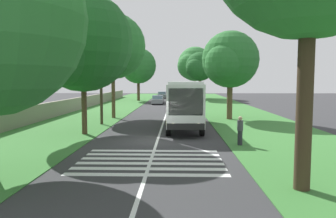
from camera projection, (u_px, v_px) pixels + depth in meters
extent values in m
plane|color=#333335|center=(157.00, 141.00, 20.38)|extent=(160.00, 160.00, 0.00)
cube|color=#387533|center=(91.00, 115.00, 35.55)|extent=(120.00, 8.00, 0.04)
cube|color=#387533|center=(241.00, 116.00, 35.08)|extent=(120.00, 8.00, 0.04)
cube|color=silver|center=(166.00, 116.00, 35.32)|extent=(110.00, 0.16, 0.01)
cube|color=white|center=(184.00, 102.00, 26.09)|extent=(11.00, 2.50, 2.90)
cube|color=slate|center=(184.00, 95.00, 26.34)|extent=(9.68, 2.54, 0.85)
cube|color=slate|center=(186.00, 102.00, 20.62)|extent=(0.08, 2.20, 1.74)
cube|color=#B29E19|center=(184.00, 114.00, 26.18)|extent=(10.78, 2.53, 0.36)
cube|color=white|center=(184.00, 83.00, 25.96)|extent=(10.56, 2.30, 0.18)
cube|color=black|center=(186.00, 127.00, 20.64)|extent=(0.16, 2.40, 0.40)
sphere|color=#F2EDCC|center=(173.00, 124.00, 20.71)|extent=(0.24, 0.24, 0.24)
sphere|color=#F2EDCC|center=(198.00, 125.00, 20.66)|extent=(0.24, 0.24, 0.24)
cylinder|color=black|center=(168.00, 128.00, 22.37)|extent=(1.10, 0.32, 1.10)
cylinder|color=black|center=(171.00, 116.00, 29.74)|extent=(1.10, 0.32, 1.10)
cylinder|color=black|center=(202.00, 128.00, 22.31)|extent=(1.10, 0.32, 1.10)
cylinder|color=black|center=(196.00, 116.00, 29.68)|extent=(1.10, 0.32, 1.10)
cube|color=silver|center=(146.00, 175.00, 13.08)|extent=(0.45, 6.80, 0.01)
cube|color=silver|center=(148.00, 169.00, 13.98)|extent=(0.45, 6.80, 0.01)
cube|color=silver|center=(150.00, 163.00, 14.87)|extent=(0.45, 6.80, 0.01)
cube|color=silver|center=(151.00, 159.00, 15.77)|extent=(0.45, 6.80, 0.01)
cube|color=silver|center=(153.00, 155.00, 16.67)|extent=(0.45, 6.80, 0.01)
cube|color=silver|center=(154.00, 151.00, 17.56)|extent=(0.45, 6.80, 0.01)
cube|color=gray|center=(181.00, 104.00, 44.73)|extent=(4.30, 1.75, 0.70)
cube|color=slate|center=(181.00, 100.00, 44.58)|extent=(2.00, 1.61, 0.55)
cylinder|color=black|center=(175.00, 107.00, 43.43)|extent=(0.64, 0.22, 0.64)
cylinder|color=black|center=(175.00, 105.00, 46.12)|extent=(0.64, 0.22, 0.64)
cylinder|color=black|center=(187.00, 107.00, 43.38)|extent=(0.64, 0.22, 0.64)
cylinder|color=black|center=(186.00, 105.00, 46.07)|extent=(0.64, 0.22, 0.64)
cube|color=gray|center=(158.00, 101.00, 52.91)|extent=(4.30, 1.75, 0.70)
cube|color=slate|center=(158.00, 97.00, 52.76)|extent=(2.00, 1.61, 0.55)
cylinder|color=black|center=(152.00, 103.00, 51.61)|extent=(0.64, 0.22, 0.64)
cylinder|color=black|center=(154.00, 102.00, 54.29)|extent=(0.64, 0.22, 0.64)
cylinder|color=black|center=(162.00, 103.00, 51.56)|extent=(0.64, 0.22, 0.64)
cylinder|color=black|center=(163.00, 102.00, 54.25)|extent=(0.64, 0.22, 0.64)
cube|color=black|center=(179.00, 98.00, 62.38)|extent=(4.30, 1.75, 0.70)
cube|color=slate|center=(179.00, 95.00, 62.23)|extent=(2.00, 1.61, 0.55)
cylinder|color=black|center=(175.00, 99.00, 61.08)|extent=(0.64, 0.22, 0.64)
cylinder|color=black|center=(175.00, 98.00, 63.77)|extent=(0.64, 0.22, 0.64)
cylinder|color=black|center=(183.00, 99.00, 61.03)|extent=(0.64, 0.22, 0.64)
cylinder|color=black|center=(183.00, 99.00, 63.72)|extent=(0.64, 0.22, 0.64)
cube|color=gray|center=(162.00, 96.00, 70.98)|extent=(4.30, 1.75, 0.70)
cube|color=slate|center=(162.00, 93.00, 70.83)|extent=(2.00, 1.61, 0.55)
cylinder|color=black|center=(158.00, 97.00, 69.68)|extent=(0.64, 0.22, 0.64)
cylinder|color=black|center=(159.00, 96.00, 72.36)|extent=(0.64, 0.22, 0.64)
cylinder|color=black|center=(165.00, 97.00, 69.63)|extent=(0.64, 0.22, 0.64)
cylinder|color=black|center=(166.00, 96.00, 72.32)|extent=(0.64, 0.22, 0.64)
cylinder|color=brown|center=(113.00, 91.00, 32.78)|extent=(0.36, 0.36, 5.39)
sphere|color=#286B2D|center=(113.00, 46.00, 32.39)|extent=(6.57, 6.57, 6.57)
sphere|color=#286B2D|center=(116.00, 53.00, 34.39)|extent=(4.70, 4.70, 4.70)
sphere|color=#286B2D|center=(99.00, 50.00, 30.82)|extent=(4.07, 4.07, 4.07)
cylinder|color=#4C3826|center=(84.00, 102.00, 22.75)|extent=(0.37, 0.37, 4.52)
sphere|color=#1E5623|center=(83.00, 42.00, 22.39)|extent=(6.92, 6.92, 6.92)
sphere|color=#1E5623|center=(91.00, 52.00, 24.50)|extent=(4.83, 4.83, 4.83)
sphere|color=#1E5623|center=(59.00, 47.00, 20.74)|extent=(5.07, 5.07, 5.07)
cylinder|color=#4C3826|center=(138.00, 88.00, 61.39)|extent=(0.53, 0.53, 4.73)
sphere|color=#286B2D|center=(138.00, 66.00, 61.02)|extent=(6.69, 6.69, 6.69)
sphere|color=#286B2D|center=(140.00, 69.00, 63.07)|extent=(4.07, 4.07, 4.07)
sphere|color=#286B2D|center=(132.00, 68.00, 59.43)|extent=(3.70, 3.70, 3.70)
sphere|color=#337A38|center=(15.00, 40.00, 13.77)|extent=(4.91, 4.91, 4.91)
cylinder|color=brown|center=(230.00, 97.00, 31.71)|extent=(0.53, 0.53, 4.30)
sphere|color=#286B2D|center=(230.00, 59.00, 31.40)|extent=(5.50, 5.50, 5.50)
sphere|color=#286B2D|center=(228.00, 65.00, 33.08)|extent=(3.65, 3.65, 3.65)
sphere|color=#286B2D|center=(224.00, 63.00, 30.09)|extent=(3.52, 3.52, 3.52)
cylinder|color=#3D2D1E|center=(200.00, 87.00, 62.77)|extent=(0.56, 0.56, 4.96)
sphere|color=#1E5623|center=(200.00, 67.00, 62.42)|extent=(5.53, 5.53, 5.53)
sphere|color=#1E5623|center=(199.00, 69.00, 64.11)|extent=(3.98, 3.98, 3.98)
sphere|color=#1E5623|center=(196.00, 68.00, 61.10)|extent=(3.81, 3.81, 3.81)
cylinder|color=#3D2D1E|center=(195.00, 86.00, 70.09)|extent=(0.46, 0.46, 5.34)
sphere|color=#337A38|center=(195.00, 64.00, 69.68)|extent=(7.36, 7.36, 7.36)
sphere|color=#337A38|center=(194.00, 67.00, 71.93)|extent=(5.48, 5.48, 5.48)
sphere|color=#337A38|center=(190.00, 66.00, 67.93)|extent=(5.37, 5.37, 5.37)
cylinder|color=#3D2D1E|center=(305.00, 93.00, 10.95)|extent=(0.54, 0.54, 6.65)
cylinder|color=#473828|center=(101.00, 83.00, 27.81)|extent=(0.24, 0.24, 7.02)
cube|color=#3D3326|center=(100.00, 49.00, 27.56)|extent=(0.12, 1.40, 0.12)
cube|color=gray|center=(74.00, 104.00, 40.55)|extent=(70.00, 0.40, 1.59)
cylinder|color=#26262D|center=(240.00, 138.00, 18.92)|extent=(0.28, 0.28, 0.85)
cylinder|color=#3F3F47|center=(240.00, 126.00, 18.86)|extent=(0.34, 0.34, 0.60)
sphere|color=tan|center=(240.00, 118.00, 18.82)|extent=(0.24, 0.24, 0.24)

